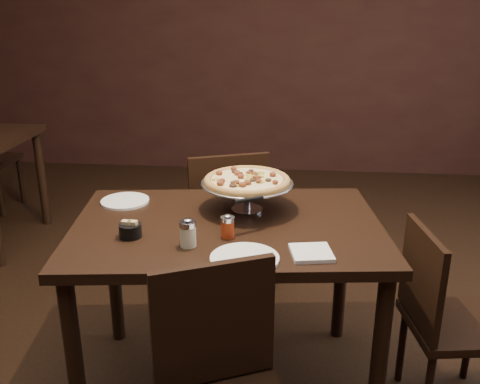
{
  "coord_description": "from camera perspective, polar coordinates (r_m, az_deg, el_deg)",
  "views": [
    {
      "loc": [
        0.33,
        -2.0,
        1.72
      ],
      "look_at": [
        0.13,
        0.13,
        0.95
      ],
      "focal_mm": 40.0,
      "sensor_mm": 36.0,
      "label": 1
    }
  ],
  "objects": [
    {
      "name": "dining_table",
      "position": [
        2.32,
        -1.35,
        -5.83
      ],
      "size": [
        1.4,
        1.02,
        0.82
      ],
      "rotation": [
        0.0,
        0.0,
        0.12
      ],
      "color": "black",
      "rests_on": "ground"
    },
    {
      "name": "parmesan_shaker",
      "position": [
        2.07,
        -5.57,
        -4.38
      ],
      "size": [
        0.07,
        0.07,
        0.12
      ],
      "color": "beige",
      "rests_on": "dining_table"
    },
    {
      "name": "chair_side",
      "position": [
        2.48,
        20.79,
        -12.06
      ],
      "size": [
        0.45,
        0.45,
        0.85
      ],
      "rotation": [
        0.0,
        0.0,
        1.72
      ],
      "color": "black",
      "rests_on": "ground"
    },
    {
      "name": "chair_far",
      "position": [
        3.07,
        -1.68,
        -3.17
      ],
      "size": [
        0.57,
        0.57,
        0.95
      ],
      "rotation": [
        0.0,
        0.0,
        3.5
      ],
      "color": "black",
      "rests_on": "ground"
    },
    {
      "name": "plate_near",
      "position": [
        1.97,
        0.5,
        -7.11
      ],
      "size": [
        0.26,
        0.26,
        0.01
      ],
      "primitive_type": "cylinder",
      "color": "white",
      "rests_on": "dining_table"
    },
    {
      "name": "pepper_flake_shaker",
      "position": [
        2.13,
        -1.33,
        -3.7
      ],
      "size": [
        0.06,
        0.06,
        0.1
      ],
      "color": "maroon",
      "rests_on": "dining_table"
    },
    {
      "name": "serving_spatula",
      "position": [
        2.16,
        0.95,
        -0.88
      ],
      "size": [
        0.16,
        0.16,
        0.02
      ],
      "rotation": [
        0.0,
        0.0,
        -0.98
      ],
      "color": "#ADADB4",
      "rests_on": "pizza_stand"
    },
    {
      "name": "room",
      "position": [
        2.06,
        -2.11,
        11.01
      ],
      "size": [
        6.04,
        7.04,
        2.84
      ],
      "color": "black",
      "rests_on": "ground"
    },
    {
      "name": "plate_left",
      "position": [
        2.57,
        -12.16,
        -0.95
      ],
      "size": [
        0.22,
        0.22,
        0.01
      ],
      "primitive_type": "cylinder",
      "color": "white",
      "rests_on": "dining_table"
    },
    {
      "name": "packet_caddy",
      "position": [
        2.19,
        -11.63,
        -4.0
      ],
      "size": [
        0.09,
        0.09,
        0.07
      ],
      "rotation": [
        0.0,
        0.0,
        -0.15
      ],
      "color": "black",
      "rests_on": "dining_table"
    },
    {
      "name": "napkin_stack",
      "position": [
        2.02,
        7.62,
        -6.45
      ],
      "size": [
        0.17,
        0.17,
        0.02
      ],
      "primitive_type": "cube",
      "rotation": [
        0.0,
        0.0,
        0.17
      ],
      "color": "white",
      "rests_on": "dining_table"
    },
    {
      "name": "pizza_stand",
      "position": [
        2.37,
        0.76,
        1.19
      ],
      "size": [
        0.42,
        0.42,
        0.17
      ],
      "color": "#ADADB4",
      "rests_on": "dining_table"
    }
  ]
}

